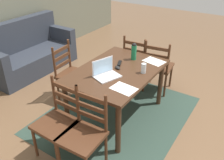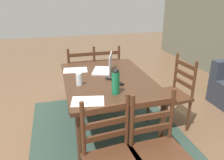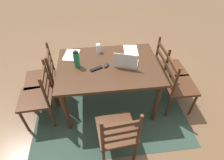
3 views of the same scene
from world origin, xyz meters
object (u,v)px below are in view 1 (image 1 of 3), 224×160
object	(u,v)px
couch	(29,53)
drinking_glass	(144,68)
chair_far_head	(71,74)
chair_right_near	(158,67)
chair_left_near	(84,134)
tv_remote	(119,63)
dining_table	(117,76)
computer_mouse	(118,68)
chair_right_far	(137,61)
chair_left_far	(58,122)
laptop	(105,72)
water_bottle	(134,51)

from	to	relation	value
couch	drinking_glass	distance (m)	2.71
chair_far_head	chair_right_near	bearing A→B (deg)	-46.82
chair_left_near	tv_remote	distance (m)	1.24
dining_table	couch	xyz separation A→B (m)	(0.35, 2.31, -0.32)
chair_far_head	drinking_glass	xyz separation A→B (m)	(0.12, -1.20, 0.38)
chair_far_head	computer_mouse	xyz separation A→B (m)	(0.04, -0.85, 0.33)
couch	drinking_glass	world-z (taller)	couch
computer_mouse	chair_right_near	bearing A→B (deg)	16.08
chair_right_near	drinking_glass	bearing A→B (deg)	-171.01
chair_right_far	drinking_glass	bearing A→B (deg)	-148.64
chair_left_far	tv_remote	world-z (taller)	chair_left_far
chair_right_near	chair_far_head	bearing A→B (deg)	133.18
drinking_glass	tv_remote	size ratio (longest dim) A/B	0.80
couch	laptop	size ratio (longest dim) A/B	4.79
chair_left_near	chair_right_near	bearing A→B (deg)	-0.19
chair_right_far	water_bottle	size ratio (longest dim) A/B	3.68
chair_right_near	computer_mouse	world-z (taller)	chair_right_near
dining_table	chair_far_head	size ratio (longest dim) A/B	1.49
chair_left_near	tv_remote	bearing A→B (deg)	12.77
chair_right_far	laptop	bearing A→B (deg)	-172.62
dining_table	chair_left_far	world-z (taller)	chair_left_far
chair_far_head	dining_table	bearing A→B (deg)	-89.76
drinking_glass	couch	bearing A→B (deg)	85.09
laptop	computer_mouse	distance (m)	0.27
chair_left_far	tv_remote	xyz separation A→B (m)	(1.17, -0.13, 0.32)
tv_remote	water_bottle	bearing A→B (deg)	-133.91
chair_left_far	couch	distance (m)	2.51
dining_table	tv_remote	xyz separation A→B (m)	(0.17, 0.07, 0.11)
chair_right_far	laptop	distance (m)	1.29
chair_right_far	tv_remote	xyz separation A→B (m)	(-0.82, -0.12, 0.32)
chair_far_head	tv_remote	xyz separation A→B (m)	(0.18, -0.79, 0.32)
chair_left_far	laptop	size ratio (longest dim) A/B	2.53
chair_right_far	tv_remote	bearing A→B (deg)	-171.36
chair_left_far	laptop	xyz separation A→B (m)	(0.76, -0.16, 0.37)
chair_left_far	computer_mouse	world-z (taller)	chair_left_far
chair_left_near	chair_far_head	size ratio (longest dim) A/B	1.00
chair_left_near	computer_mouse	world-z (taller)	chair_left_near
chair_left_near	tv_remote	xyz separation A→B (m)	(1.17, 0.26, 0.32)
chair_far_head	couch	world-z (taller)	couch
chair_right_far	drinking_glass	distance (m)	1.10
chair_right_far	laptop	xyz separation A→B (m)	(-1.23, -0.16, 0.37)
chair_left_near	couch	size ratio (longest dim) A/B	0.53
dining_table	drinking_glass	world-z (taller)	drinking_glass
chair_left_near	laptop	size ratio (longest dim) A/B	2.53
chair_right_far	couch	distance (m)	2.22
chair_left_near	laptop	distance (m)	0.88
chair_right_far	tv_remote	distance (m)	0.89
water_bottle	computer_mouse	xyz separation A→B (m)	(-0.39, 0.04, -0.12)
chair_left_far	drinking_glass	distance (m)	1.29
tv_remote	chair_right_near	bearing A→B (deg)	-131.84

